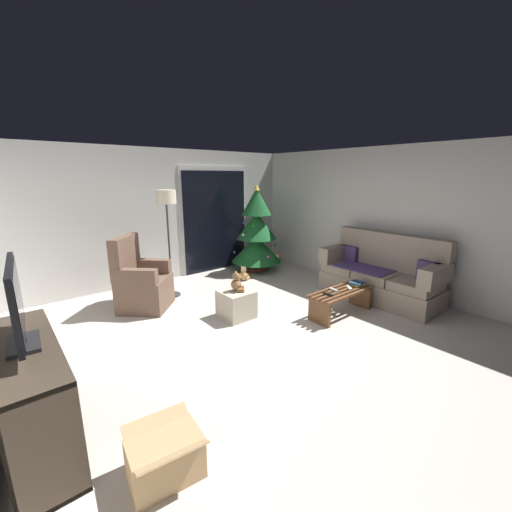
# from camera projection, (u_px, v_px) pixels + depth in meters

# --- Properties ---
(ground_plane) EXTENTS (7.00, 7.00, 0.00)m
(ground_plane) POSITION_uv_depth(u_px,v_px,m) (266.00, 334.00, 4.22)
(ground_plane) COLOR #BCB2A8
(wall_back) EXTENTS (5.72, 0.12, 2.50)m
(wall_back) POSITION_uv_depth(u_px,v_px,m) (162.00, 216.00, 6.21)
(wall_back) COLOR beige
(wall_back) RESTS_ON ground
(wall_right) EXTENTS (0.12, 6.00, 2.50)m
(wall_right) POSITION_uv_depth(u_px,v_px,m) (390.00, 220.00, 5.68)
(wall_right) COLOR beige
(wall_right) RESTS_ON ground
(patio_door_frame) EXTENTS (1.60, 0.02, 2.20)m
(patio_door_frame) POSITION_uv_depth(u_px,v_px,m) (215.00, 219.00, 6.91)
(patio_door_frame) COLOR silver
(patio_door_frame) RESTS_ON ground
(patio_door_glass) EXTENTS (1.50, 0.02, 2.10)m
(patio_door_glass) POSITION_uv_depth(u_px,v_px,m) (216.00, 222.00, 6.91)
(patio_door_glass) COLOR black
(patio_door_glass) RESTS_ON ground
(couch) EXTENTS (0.79, 1.94, 1.08)m
(couch) POSITION_uv_depth(u_px,v_px,m) (381.00, 275.00, 5.38)
(couch) COLOR gray
(couch) RESTS_ON ground
(coffee_table) EXTENTS (1.10, 0.40, 0.38)m
(coffee_table) POSITION_uv_depth(u_px,v_px,m) (341.00, 298.00, 4.76)
(coffee_table) COLOR brown
(coffee_table) RESTS_ON ground
(remote_silver) EXTENTS (0.06, 0.16, 0.02)m
(remote_silver) POSITION_uv_depth(u_px,v_px,m) (334.00, 290.00, 4.73)
(remote_silver) COLOR #ADADB2
(remote_silver) RESTS_ON coffee_table
(remote_white) EXTENTS (0.13, 0.15, 0.02)m
(remote_white) POSITION_uv_depth(u_px,v_px,m) (349.00, 288.00, 4.80)
(remote_white) COLOR silver
(remote_white) RESTS_ON coffee_table
(remote_black) EXTENTS (0.05, 0.16, 0.02)m
(remote_black) POSITION_uv_depth(u_px,v_px,m) (328.00, 294.00, 4.54)
(remote_black) COLOR black
(remote_black) RESTS_ON coffee_table
(book_stack) EXTENTS (0.23, 0.20, 0.06)m
(book_stack) POSITION_uv_depth(u_px,v_px,m) (358.00, 283.00, 4.94)
(book_stack) COLOR #B79333
(book_stack) RESTS_ON coffee_table
(cell_phone) EXTENTS (0.08, 0.15, 0.01)m
(cell_phone) POSITION_uv_depth(u_px,v_px,m) (357.00, 282.00, 4.91)
(cell_phone) COLOR black
(cell_phone) RESTS_ON book_stack
(christmas_tree) EXTENTS (1.05, 1.05, 1.83)m
(christmas_tree) POSITION_uv_depth(u_px,v_px,m) (257.00, 234.00, 6.81)
(christmas_tree) COLOR #4C1E19
(christmas_tree) RESTS_ON ground
(armchair) EXTENTS (0.97, 0.97, 1.13)m
(armchair) POSITION_uv_depth(u_px,v_px,m) (141.00, 283.00, 4.96)
(armchair) COLOR brown
(armchair) RESTS_ON ground
(floor_lamp) EXTENTS (0.32, 0.32, 1.78)m
(floor_lamp) POSITION_uv_depth(u_px,v_px,m) (167.00, 207.00, 5.22)
(floor_lamp) COLOR #2D2D30
(floor_lamp) RESTS_ON ground
(media_shelf) EXTENTS (0.40, 1.40, 0.82)m
(media_shelf) POSITION_uv_depth(u_px,v_px,m) (30.00, 403.00, 2.37)
(media_shelf) COLOR #382D23
(media_shelf) RESTS_ON ground
(television) EXTENTS (0.22, 0.84, 0.61)m
(television) POSITION_uv_depth(u_px,v_px,m) (17.00, 305.00, 2.25)
(television) COLOR black
(television) RESTS_ON media_shelf
(ottoman) EXTENTS (0.44, 0.44, 0.40)m
(ottoman) POSITION_uv_depth(u_px,v_px,m) (236.00, 304.00, 4.68)
(ottoman) COLOR #B2A893
(ottoman) RESTS_ON ground
(teddy_bear_chestnut) EXTENTS (0.22, 0.21, 0.29)m
(teddy_bear_chestnut) POSITION_uv_depth(u_px,v_px,m) (237.00, 283.00, 4.61)
(teddy_bear_chestnut) COLOR brown
(teddy_bear_chestnut) RESTS_ON ottoman
(teddy_bear_honey_by_tree) EXTENTS (0.21, 0.21, 0.29)m
(teddy_bear_honey_by_tree) POSITION_uv_depth(u_px,v_px,m) (244.00, 274.00, 6.36)
(teddy_bear_honey_by_tree) COLOR tan
(teddy_bear_honey_by_tree) RESTS_ON ground
(cardboard_box_open_near_shelf) EXTENTS (0.50, 0.50, 0.37)m
(cardboard_box_open_near_shelf) POSITION_uv_depth(u_px,v_px,m) (166.00, 459.00, 2.17)
(cardboard_box_open_near_shelf) COLOR tan
(cardboard_box_open_near_shelf) RESTS_ON ground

